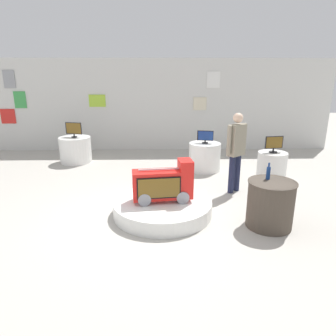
{
  "coord_description": "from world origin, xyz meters",
  "views": [
    {
      "loc": [
        0.33,
        -4.85,
        2.43
      ],
      "look_at": [
        0.46,
        0.79,
        0.69
      ],
      "focal_mm": 32.6,
      "sensor_mm": 36.0,
      "label": 1
    }
  ],
  "objects_px": {
    "display_pedestal_right_rear": "(205,157)",
    "display_pedestal_left_rear": "(271,168)",
    "tv_on_center_rear": "(74,129)",
    "side_table_round": "(270,204)",
    "tv_on_right_rear": "(205,136)",
    "main_display_pedestal": "(163,207)",
    "tv_on_left_rear": "(274,144)",
    "novelty_firetruck_tv": "(164,185)",
    "display_pedestal_center_rear": "(76,150)",
    "bottle_on_side_table": "(268,173)",
    "shopper_browsing_near_truck": "(236,147)"
  },
  "relations": [
    {
      "from": "display_pedestal_right_rear",
      "to": "display_pedestal_left_rear",
      "type": "bearing_deg",
      "value": -35.35
    },
    {
      "from": "tv_on_center_rear",
      "to": "side_table_round",
      "type": "xyz_separation_m",
      "value": [
        4.22,
        -3.97,
        -0.56
      ]
    },
    {
      "from": "display_pedestal_right_rear",
      "to": "side_table_round",
      "type": "distance_m",
      "value": 3.19
    },
    {
      "from": "tv_on_right_rear",
      "to": "side_table_round",
      "type": "bearing_deg",
      "value": -78.31
    },
    {
      "from": "main_display_pedestal",
      "to": "side_table_round",
      "type": "distance_m",
      "value": 1.85
    },
    {
      "from": "tv_on_center_rear",
      "to": "side_table_round",
      "type": "bearing_deg",
      "value": -43.25
    },
    {
      "from": "tv_on_left_rear",
      "to": "display_pedestal_right_rear",
      "type": "bearing_deg",
      "value": 144.53
    },
    {
      "from": "novelty_firetruck_tv",
      "to": "side_table_round",
      "type": "xyz_separation_m",
      "value": [
        1.74,
        -0.48,
        -0.16
      ]
    },
    {
      "from": "display_pedestal_left_rear",
      "to": "display_pedestal_center_rear",
      "type": "height_order",
      "value": "same"
    },
    {
      "from": "main_display_pedestal",
      "to": "bottle_on_side_table",
      "type": "bearing_deg",
      "value": -11.7
    },
    {
      "from": "tv_on_left_rear",
      "to": "display_pedestal_center_rear",
      "type": "bearing_deg",
      "value": 159.53
    },
    {
      "from": "tv_on_center_rear",
      "to": "bottle_on_side_table",
      "type": "xyz_separation_m",
      "value": [
        4.19,
        -3.84,
        -0.06
      ]
    },
    {
      "from": "bottle_on_side_table",
      "to": "shopper_browsing_near_truck",
      "type": "xyz_separation_m",
      "value": [
        -0.19,
        1.44,
        0.09
      ]
    },
    {
      "from": "display_pedestal_left_rear",
      "to": "tv_on_center_rear",
      "type": "relative_size",
      "value": 1.54
    },
    {
      "from": "novelty_firetruck_tv",
      "to": "display_pedestal_left_rear",
      "type": "bearing_deg",
      "value": 33.16
    },
    {
      "from": "novelty_firetruck_tv",
      "to": "bottle_on_side_table",
      "type": "distance_m",
      "value": 1.77
    },
    {
      "from": "novelty_firetruck_tv",
      "to": "display_pedestal_right_rear",
      "type": "height_order",
      "value": "novelty_firetruck_tv"
    },
    {
      "from": "novelty_firetruck_tv",
      "to": "shopper_browsing_near_truck",
      "type": "relative_size",
      "value": 0.64
    },
    {
      "from": "side_table_round",
      "to": "shopper_browsing_near_truck",
      "type": "distance_m",
      "value": 1.69
    },
    {
      "from": "tv_on_center_rear",
      "to": "tv_on_right_rear",
      "type": "height_order",
      "value": "tv_on_center_rear"
    },
    {
      "from": "side_table_round",
      "to": "novelty_firetruck_tv",
      "type": "bearing_deg",
      "value": 164.49
    },
    {
      "from": "display_pedestal_center_rear",
      "to": "display_pedestal_right_rear",
      "type": "height_order",
      "value": "same"
    },
    {
      "from": "bottle_on_side_table",
      "to": "tv_on_left_rear",
      "type": "bearing_deg",
      "value": 67.99
    },
    {
      "from": "side_table_round",
      "to": "display_pedestal_right_rear",
      "type": "bearing_deg",
      "value": 101.69
    },
    {
      "from": "tv_on_center_rear",
      "to": "shopper_browsing_near_truck",
      "type": "bearing_deg",
      "value": -31.01
    },
    {
      "from": "display_pedestal_center_rear",
      "to": "tv_on_right_rear",
      "type": "xyz_separation_m",
      "value": [
        3.58,
        -0.86,
        0.54
      ]
    },
    {
      "from": "novelty_firetruck_tv",
      "to": "tv_on_right_rear",
      "type": "xyz_separation_m",
      "value": [
        1.09,
        2.63,
        0.34
      ]
    },
    {
      "from": "display_pedestal_center_rear",
      "to": "tv_on_center_rear",
      "type": "bearing_deg",
      "value": -75.67
    },
    {
      "from": "side_table_round",
      "to": "display_pedestal_center_rear",
      "type": "bearing_deg",
      "value": 136.73
    },
    {
      "from": "display_pedestal_left_rear",
      "to": "side_table_round",
      "type": "bearing_deg",
      "value": -109.88
    },
    {
      "from": "main_display_pedestal",
      "to": "tv_on_center_rear",
      "type": "height_order",
      "value": "tv_on_center_rear"
    },
    {
      "from": "bottle_on_side_table",
      "to": "main_display_pedestal",
      "type": "bearing_deg",
      "value": 168.3
    },
    {
      "from": "display_pedestal_center_rear",
      "to": "side_table_round",
      "type": "xyz_separation_m",
      "value": [
        4.22,
        -3.98,
        0.04
      ]
    },
    {
      "from": "display_pedestal_left_rear",
      "to": "tv_on_left_rear",
      "type": "distance_m",
      "value": 0.57
    },
    {
      "from": "main_display_pedestal",
      "to": "novelty_firetruck_tv",
      "type": "distance_m",
      "value": 0.43
    },
    {
      "from": "main_display_pedestal",
      "to": "tv_on_left_rear",
      "type": "xyz_separation_m",
      "value": [
        2.52,
        1.63,
        0.8
      ]
    },
    {
      "from": "display_pedestal_left_rear",
      "to": "tv_on_left_rear",
      "type": "relative_size",
      "value": 1.74
    },
    {
      "from": "shopper_browsing_near_truck",
      "to": "tv_on_left_rear",
      "type": "bearing_deg",
      "value": 28.82
    },
    {
      "from": "display_pedestal_left_rear",
      "to": "display_pedestal_center_rear",
      "type": "relative_size",
      "value": 0.82
    },
    {
      "from": "tv_on_right_rear",
      "to": "side_table_round",
      "type": "height_order",
      "value": "tv_on_right_rear"
    },
    {
      "from": "tv_on_left_rear",
      "to": "bottle_on_side_table",
      "type": "xyz_separation_m",
      "value": [
        -0.8,
        -1.98,
        -0.04
      ]
    },
    {
      "from": "novelty_firetruck_tv",
      "to": "bottle_on_side_table",
      "type": "bearing_deg",
      "value": -11.71
    },
    {
      "from": "display_pedestal_left_rear",
      "to": "tv_on_center_rear",
      "type": "height_order",
      "value": "tv_on_center_rear"
    },
    {
      "from": "tv_on_left_rear",
      "to": "shopper_browsing_near_truck",
      "type": "relative_size",
      "value": 0.25
    },
    {
      "from": "tv_on_left_rear",
      "to": "display_pedestal_right_rear",
      "type": "xyz_separation_m",
      "value": [
        -1.41,
        1.01,
        -0.57
      ]
    },
    {
      "from": "main_display_pedestal",
      "to": "tv_on_left_rear",
      "type": "bearing_deg",
      "value": 32.82
    },
    {
      "from": "tv_on_left_rear",
      "to": "bottle_on_side_table",
      "type": "height_order",
      "value": "tv_on_left_rear"
    },
    {
      "from": "main_display_pedestal",
      "to": "tv_on_center_rear",
      "type": "relative_size",
      "value": 3.76
    },
    {
      "from": "display_pedestal_left_rear",
      "to": "tv_on_right_rear",
      "type": "bearing_deg",
      "value": 144.75
    },
    {
      "from": "main_display_pedestal",
      "to": "display_pedestal_right_rear",
      "type": "xyz_separation_m",
      "value": [
        1.11,
        2.63,
        0.23
      ]
    }
  ]
}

